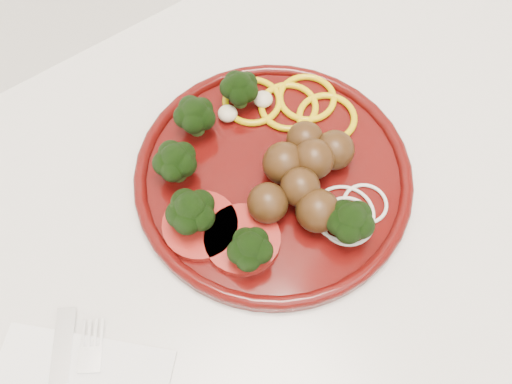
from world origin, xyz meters
TOP-DOWN VIEW (x-y plane):
  - plate at (0.27, 1.72)m, footprint 0.29×0.29m

SIDE VIEW (x-z plane):
  - plate at x=0.27m, z-range 0.89..0.95m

